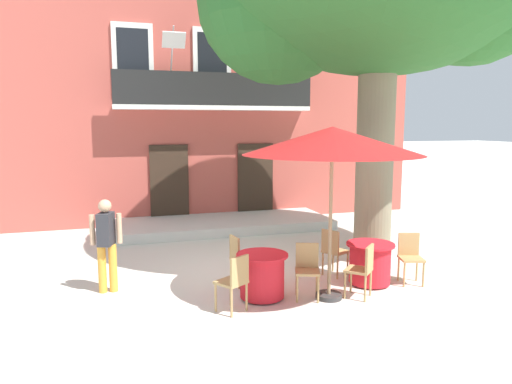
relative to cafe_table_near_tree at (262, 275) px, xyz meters
name	(u,v)px	position (x,y,z in m)	size (l,w,h in m)	color
ground_plane	(240,271)	(0.04, 1.52, -0.39)	(120.00, 120.00, 0.00)	beige
building_facade	(200,98)	(0.60, 8.51, 3.36)	(13.00, 5.09, 7.50)	#B24C42
entrance_step_platform	(222,224)	(0.60, 5.41, -0.27)	(5.98, 2.22, 0.25)	silver
cafe_table_near_tree	(262,275)	(0.00, 0.00, 0.00)	(0.86, 0.86, 0.76)	red
cafe_chair_near_tree_0	(307,267)	(0.73, -0.19, 0.14)	(0.52, 0.52, 0.91)	tan
cafe_chair_near_tree_1	(240,257)	(-0.18, 0.73, 0.14)	(0.45, 0.45, 0.91)	tan
cafe_chair_near_tree_2	(235,279)	(-0.60, -0.46, 0.14)	(0.55, 0.55, 0.91)	tan
cafe_table_middle	(370,263)	(2.08, 0.09, 0.00)	(0.86, 0.86, 0.76)	red
cafe_chair_middle_0	(363,267)	(1.60, -0.49, 0.14)	(0.57, 0.57, 0.91)	tan
cafe_chair_middle_1	(410,254)	(2.82, -0.06, 0.14)	(0.50, 0.50, 0.91)	tan
cafe_chair_middle_2	(333,249)	(1.66, 0.71, 0.14)	(0.54, 0.54, 0.91)	tan
cafe_umbrella	(332,142)	(1.06, -0.34, 2.22)	(2.90, 2.90, 2.85)	#997A56
pedestrian_near_entrance	(106,240)	(-2.46, 1.08, 0.52)	(0.53, 0.39, 1.62)	gold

